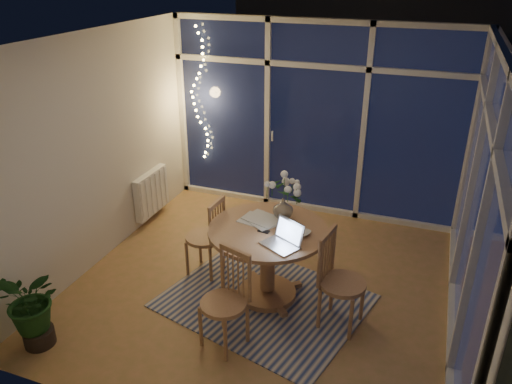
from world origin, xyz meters
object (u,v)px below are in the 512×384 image
at_px(flower_vase, 283,209).
at_px(chair_left, 204,236).
at_px(dining_table, 268,263).
at_px(chair_right, 343,281).
at_px(potted_plant, 33,310).
at_px(chair_front, 223,302).
at_px(laptop, 280,235).

bearing_deg(flower_vase, chair_left, -174.44).
height_order(dining_table, chair_right, chair_right).
bearing_deg(dining_table, potted_plant, -140.89).
relative_size(dining_table, chair_right, 1.20).
bearing_deg(flower_vase, chair_front, -100.34).
bearing_deg(laptop, chair_left, -176.39).
relative_size(dining_table, chair_left, 1.27).
bearing_deg(flower_vase, dining_table, -103.92).
distance_m(chair_front, potted_plant, 1.72).
bearing_deg(laptop, flower_vase, 133.03).
relative_size(chair_left, flower_vase, 4.50).
relative_size(laptop, flower_vase, 1.61).
relative_size(dining_table, laptop, 3.54).
height_order(chair_right, flower_vase, flower_vase).
bearing_deg(dining_table, flower_vase, 76.08).
bearing_deg(potted_plant, laptop, 30.20).
xyz_separation_m(dining_table, potted_plant, (-1.74, -1.42, -0.03)).
bearing_deg(chair_left, laptop, 68.76).
xyz_separation_m(chair_left, chair_front, (0.68, -1.01, 0.01)).
bearing_deg(laptop, potted_plant, -121.70).
xyz_separation_m(laptop, potted_plant, (-1.96, -1.14, -0.56)).
distance_m(chair_front, flower_vase, 1.20).
height_order(laptop, flower_vase, laptop).
distance_m(chair_right, laptop, 0.75).
xyz_separation_m(chair_left, chair_right, (1.62, -0.37, 0.03)).
height_order(chair_left, flower_vase, flower_vase).
bearing_deg(chair_front, flower_vase, 98.17).
height_order(dining_table, laptop, laptop).
relative_size(chair_left, laptop, 2.79).
bearing_deg(flower_vase, chair_right, -31.34).
bearing_deg(chair_right, flower_vase, 68.28).
relative_size(chair_right, chair_front, 1.05).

